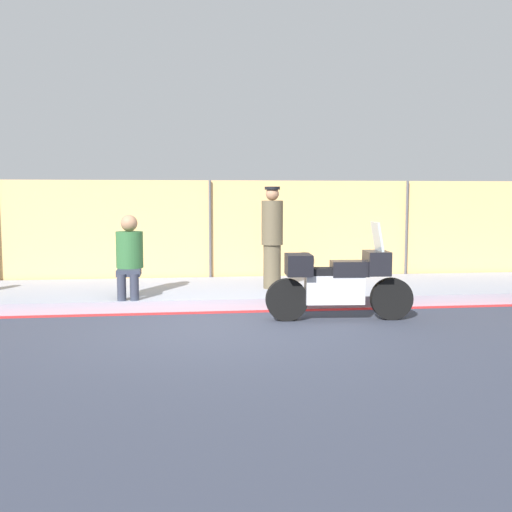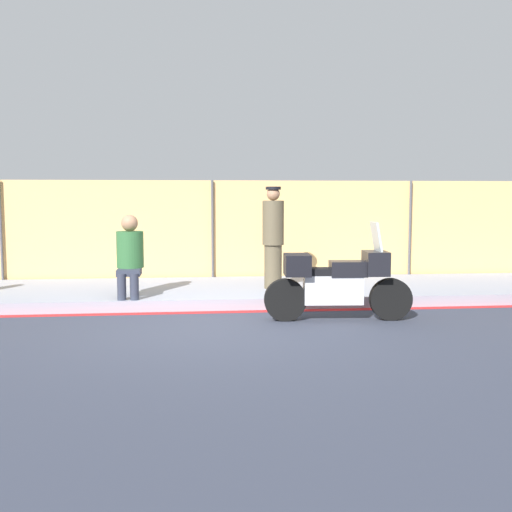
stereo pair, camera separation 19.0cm
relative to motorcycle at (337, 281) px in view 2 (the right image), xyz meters
The scene contains 7 objects.
ground_plane 1.79m from the motorcycle, 168.76° to the right, with size 120.00×120.00×0.00m, color #333847.
sidewalk 2.82m from the motorcycle, 126.95° to the left, with size 30.08×2.69×0.18m.
curb_paint_stripe 1.93m from the motorcycle, 154.79° to the left, with size 30.08×0.18×0.01m.
storefront_fence 4.04m from the motorcycle, 114.56° to the left, with size 28.57×0.16×2.10m.
motorcycle is the anchor object (origin of this frame).
officer_standing 2.14m from the motorcycle, 108.72° to the left, with size 0.37×0.37×1.77m.
person_seated_on_curb 3.36m from the motorcycle, 156.16° to the left, with size 0.43×0.70×1.31m.
Camera 2 is at (-0.36, -8.00, 1.78)m, focal length 42.00 mm.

